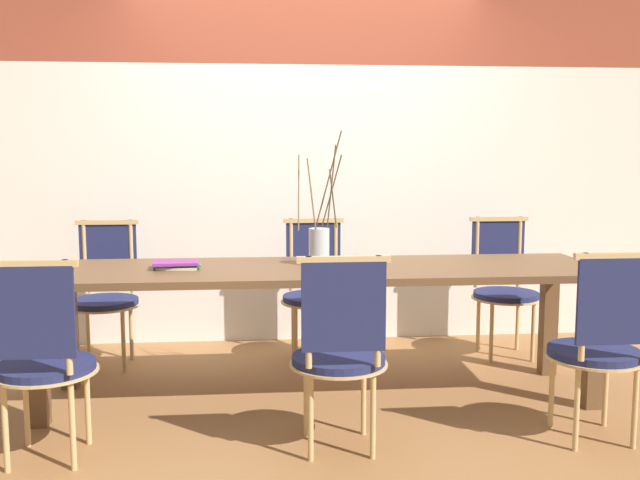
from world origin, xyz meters
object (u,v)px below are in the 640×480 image
(chair_far_center, at_px, (504,284))
(dining_table, at_px, (320,283))
(chair_near_center, at_px, (600,342))
(vase_centerpiece, at_px, (320,244))
(book_stack, at_px, (177,265))

(chair_far_center, bearing_deg, dining_table, 29.58)
(chair_near_center, xyz_separation_m, vase_centerpiece, (-1.25, 0.80, 0.38))
(chair_far_center, distance_m, book_stack, 2.23)
(vase_centerpiece, bearing_deg, dining_table, -94.64)
(dining_table, xyz_separation_m, book_stack, (-0.78, 0.02, 0.11))
(chair_near_center, height_order, chair_far_center, same)
(chair_far_center, bearing_deg, chair_near_center, 87.60)
(book_stack, bearing_deg, vase_centerpiece, 2.62)
(chair_far_center, distance_m, vase_centerpiece, 1.53)
(dining_table, relative_size, chair_far_center, 3.33)
(dining_table, distance_m, chair_far_center, 1.52)
(chair_near_center, relative_size, vase_centerpiece, 1.24)
(book_stack, bearing_deg, chair_near_center, -20.69)
(dining_table, height_order, chair_far_center, chair_far_center)
(dining_table, relative_size, book_stack, 11.58)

